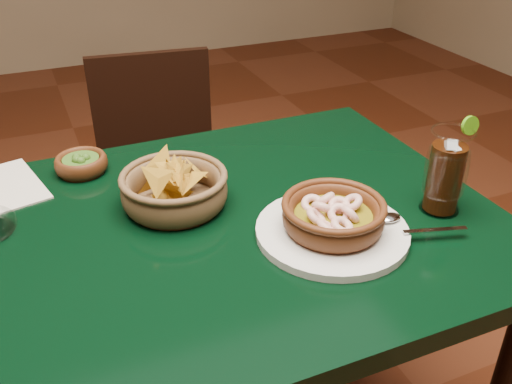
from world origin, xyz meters
name	(u,v)px	position (x,y,z in m)	size (l,w,h in m)	color
dining_table	(186,272)	(0.00, 0.00, 0.65)	(1.20, 0.80, 0.75)	black
dining_chair	(163,181)	(0.13, 0.70, 0.46)	(0.43, 0.43, 0.84)	black
shrimp_plate	(333,219)	(0.25, -0.12, 0.78)	(0.36, 0.28, 0.08)	silver
chip_basket	(174,189)	(0.01, 0.09, 0.79)	(0.24, 0.24, 0.15)	brown
guacamole_ramekin	(81,163)	(-0.13, 0.30, 0.77)	(0.13, 0.13, 0.04)	#45210E
cola_drink	(446,172)	(0.48, -0.13, 0.83)	(0.17, 0.17, 0.19)	white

